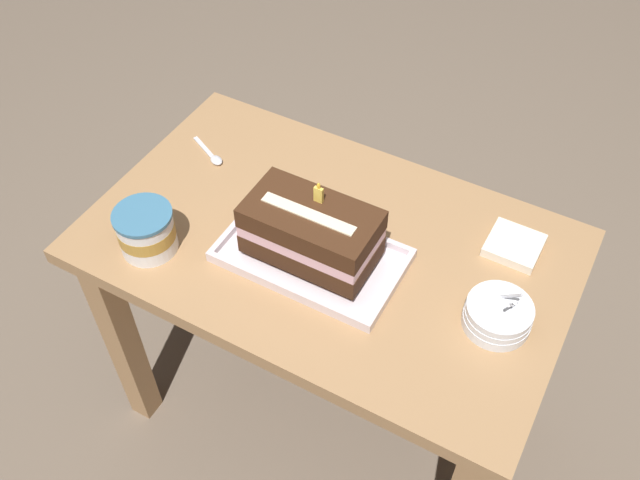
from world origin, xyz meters
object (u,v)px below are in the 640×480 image
at_px(bowl_stack, 498,315).
at_px(birthday_cake, 311,232).
at_px(ice_cream_tub, 146,231).
at_px(napkin_pile, 514,245).
at_px(foil_tray, 312,257).
at_px(serving_spoon_near_tray, 214,158).

bearing_deg(bowl_stack, birthday_cake, -175.70).
bearing_deg(ice_cream_tub, bowl_stack, 13.19).
height_order(birthday_cake, napkin_pile, birthday_cake).
distance_m(foil_tray, ice_cream_tub, 0.34).
xyz_separation_m(ice_cream_tub, napkin_pile, (0.66, 0.36, -0.04)).
relative_size(birthday_cake, serving_spoon_near_tray, 2.19).
height_order(foil_tray, birthday_cake, birthday_cake).
relative_size(bowl_stack, napkin_pile, 1.19).
distance_m(birthday_cake, ice_cream_tub, 0.34).
distance_m(foil_tray, serving_spoon_near_tray, 0.38).
height_order(bowl_stack, napkin_pile, bowl_stack).
distance_m(foil_tray, birthday_cake, 0.08).
bearing_deg(birthday_cake, serving_spoon_near_tray, 156.07).
height_order(foil_tray, napkin_pile, foil_tray).
relative_size(foil_tray, bowl_stack, 2.87).
bearing_deg(serving_spoon_near_tray, ice_cream_tub, -82.11).
xyz_separation_m(ice_cream_tub, serving_spoon_near_tray, (-0.04, 0.29, -0.04)).
relative_size(bowl_stack, ice_cream_tub, 1.07).
distance_m(ice_cream_tub, napkin_pile, 0.75).
bearing_deg(bowl_stack, napkin_pile, 98.91).
bearing_deg(birthday_cake, foil_tray, -90.00).
height_order(ice_cream_tub, serving_spoon_near_tray, ice_cream_tub).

